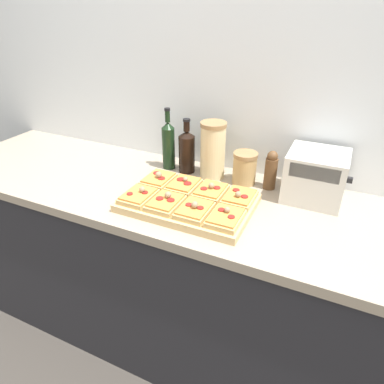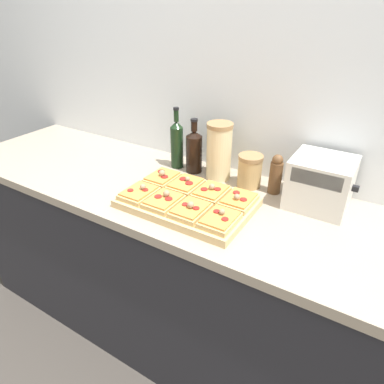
# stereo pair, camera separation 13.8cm
# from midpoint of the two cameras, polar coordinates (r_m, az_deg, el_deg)

# --- Properties ---
(wall_back) EXTENTS (6.00, 0.06, 2.50)m
(wall_back) POSITION_cam_midpoint_polar(r_m,az_deg,el_deg) (1.63, 3.81, 14.85)
(wall_back) COLOR silver
(wall_back) RESTS_ON ground_plane
(kitchen_counter) EXTENTS (2.63, 0.67, 0.93)m
(kitchen_counter) POSITION_cam_midpoint_polar(r_m,az_deg,el_deg) (1.73, -1.55, -14.13)
(kitchen_counter) COLOR #232328
(kitchen_counter) RESTS_ON ground_plane
(cutting_board) EXTENTS (0.51, 0.34, 0.03)m
(cutting_board) POSITION_cam_midpoint_polar(r_m,az_deg,el_deg) (1.37, -3.40, -1.94)
(cutting_board) COLOR tan
(cutting_board) RESTS_ON kitchen_counter
(pizza_slice_back_left) EXTENTS (0.11, 0.15, 0.06)m
(pizza_slice_back_left) POSITION_cam_midpoint_polar(r_m,az_deg,el_deg) (1.50, -8.23, 2.05)
(pizza_slice_back_left) COLOR tan
(pizza_slice_back_left) RESTS_ON cutting_board
(pizza_slice_back_midleft) EXTENTS (0.11, 0.15, 0.05)m
(pizza_slice_back_midleft) POSITION_cam_midpoint_polar(r_m,az_deg,el_deg) (1.45, -4.10, 1.11)
(pizza_slice_back_midleft) COLOR tan
(pizza_slice_back_midleft) RESTS_ON cutting_board
(pizza_slice_back_midright) EXTENTS (0.11, 0.15, 0.05)m
(pizza_slice_back_midright) POSITION_cam_midpoint_polar(r_m,az_deg,el_deg) (1.40, 0.34, 0.11)
(pizza_slice_back_midright) COLOR tan
(pizza_slice_back_midright) RESTS_ON cutting_board
(pizza_slice_back_right) EXTENTS (0.11, 0.15, 0.05)m
(pizza_slice_back_right) POSITION_cam_midpoint_polar(r_m,az_deg,el_deg) (1.36, 5.06, -0.98)
(pizza_slice_back_right) COLOR tan
(pizza_slice_back_right) RESTS_ON cutting_board
(pizza_slice_front_left) EXTENTS (0.11, 0.15, 0.05)m
(pizza_slice_front_left) POSITION_cam_midpoint_polar(r_m,az_deg,el_deg) (1.39, -11.72, -0.71)
(pizza_slice_front_left) COLOR tan
(pizza_slice_front_left) RESTS_ON cutting_board
(pizza_slice_front_midleft) EXTENTS (0.11, 0.15, 0.05)m
(pizza_slice_front_midleft) POSITION_cam_midpoint_polar(r_m,az_deg,el_deg) (1.33, -7.40, -1.82)
(pizza_slice_front_midleft) COLOR tan
(pizza_slice_front_midleft) RESTS_ON cutting_board
(pizza_slice_front_midright) EXTENTS (0.11, 0.15, 0.05)m
(pizza_slice_front_midright) POSITION_cam_midpoint_polar(r_m,az_deg,el_deg) (1.27, -2.68, -3.07)
(pizza_slice_front_midright) COLOR tan
(pizza_slice_front_midright) RESTS_ON cutting_board
(pizza_slice_front_right) EXTENTS (0.11, 0.15, 0.05)m
(pizza_slice_front_right) POSITION_cam_midpoint_polar(r_m,az_deg,el_deg) (1.23, 2.44, -4.37)
(pizza_slice_front_right) COLOR tan
(pizza_slice_front_right) RESTS_ON cutting_board
(olive_oil_bottle) EXTENTS (0.06, 0.06, 0.30)m
(olive_oil_bottle) POSITION_cam_midpoint_polar(r_m,az_deg,el_deg) (1.67, -6.34, 7.86)
(olive_oil_bottle) COLOR black
(olive_oil_bottle) RESTS_ON kitchen_counter
(wine_bottle) EXTENTS (0.08, 0.08, 0.26)m
(wine_bottle) POSITION_cam_midpoint_polar(r_m,az_deg,el_deg) (1.63, -3.32, 6.85)
(wine_bottle) COLOR black
(wine_bottle) RESTS_ON kitchen_counter
(grain_jar_tall) EXTENTS (0.12, 0.12, 0.26)m
(grain_jar_tall) POSITION_cam_midpoint_polar(r_m,az_deg,el_deg) (1.56, 0.95, 6.92)
(grain_jar_tall) COLOR beige
(grain_jar_tall) RESTS_ON kitchen_counter
(grain_jar_short) EXTENTS (0.11, 0.11, 0.15)m
(grain_jar_short) POSITION_cam_midpoint_polar(r_m,az_deg,el_deg) (1.54, 6.23, 3.94)
(grain_jar_short) COLOR tan
(grain_jar_short) RESTS_ON kitchen_counter
(pepper_mill) EXTENTS (0.05, 0.05, 0.18)m
(pepper_mill) POSITION_cam_midpoint_polar(r_m,az_deg,el_deg) (1.50, 10.47, 3.50)
(pepper_mill) COLOR brown
(pepper_mill) RESTS_ON kitchen_counter
(toaster_oven) EXTENTS (0.25, 0.22, 0.20)m
(toaster_oven) POSITION_cam_midpoint_polar(r_m,az_deg,el_deg) (1.46, 17.36, 2.49)
(toaster_oven) COLOR beige
(toaster_oven) RESTS_ON kitchen_counter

